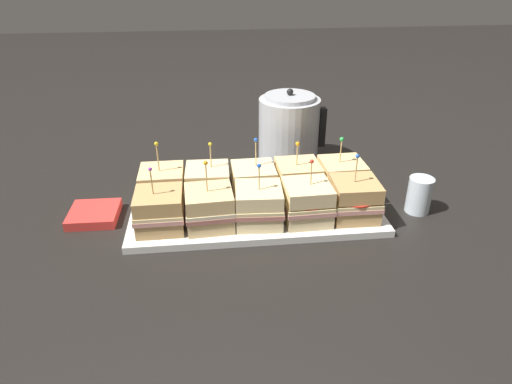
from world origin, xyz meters
TOP-DOWN VIEW (x-y plane):
  - ground_plane at (0.00, 0.00)m, footprint 6.00×6.00m
  - serving_platter at (0.00, 0.00)m, footprint 0.64×0.27m
  - sandwich_front_far_left at (-0.24, -0.06)m, footprint 0.12×0.12m
  - sandwich_front_left at (-0.12, -0.06)m, footprint 0.12×0.12m
  - sandwich_front_center at (0.00, -0.06)m, footprint 0.12×0.12m
  - sandwich_front_right at (0.12, -0.06)m, footprint 0.12×0.12m
  - sandwich_front_far_right at (0.24, -0.06)m, footprint 0.12×0.12m
  - sandwich_back_far_left at (-0.24, 0.06)m, footprint 0.12×0.12m
  - sandwich_back_left at (-0.12, 0.06)m, footprint 0.12×0.12m
  - sandwich_back_center at (0.00, 0.06)m, footprint 0.12×0.12m
  - sandwich_back_right at (0.12, 0.06)m, footprint 0.12×0.12m
  - sandwich_back_far_right at (0.24, 0.06)m, footprint 0.12×0.12m
  - kettle_steel at (0.14, 0.32)m, footprint 0.21×0.19m
  - drinking_glass at (0.42, -0.02)m, footprint 0.06×0.06m
  - napkin_stack at (-0.41, 0.03)m, footprint 0.12×0.12m

SIDE VIEW (x-z plane):
  - ground_plane at x=0.00m, z-range 0.00..0.00m
  - serving_platter at x=0.00m, z-range 0.00..0.02m
  - napkin_stack at x=-0.41m, z-range 0.00..0.02m
  - drinking_glass at x=0.42m, z-range 0.00..0.10m
  - sandwich_front_far_left at x=-0.24m, z-range -0.02..0.14m
  - sandwich_front_center at x=0.00m, z-range -0.01..0.14m
  - sandwich_front_left at x=-0.12m, z-range -0.02..0.15m
  - sandwich_back_center at x=0.00m, z-range -0.02..0.15m
  - sandwich_front_right at x=0.12m, z-range -0.01..0.15m
  - sandwich_back_far_left at x=-0.24m, z-range -0.02..0.15m
  - sandwich_back_right at x=0.12m, z-range -0.01..0.15m
  - sandwich_front_far_right at x=0.24m, z-range -0.02..0.15m
  - sandwich_back_left at x=-0.12m, z-range -0.02..0.15m
  - sandwich_back_far_right at x=0.24m, z-range -0.02..0.15m
  - kettle_steel at x=0.14m, z-range -0.01..0.23m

